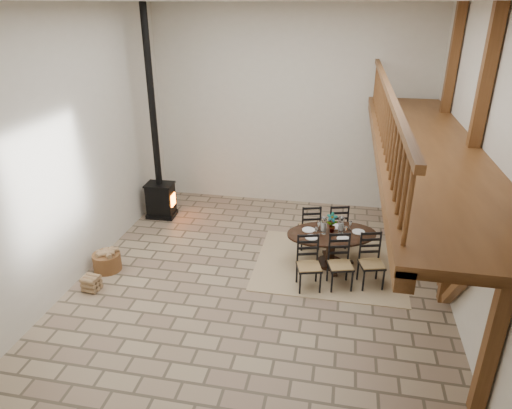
% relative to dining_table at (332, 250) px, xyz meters
% --- Properties ---
extents(ground, '(8.00, 8.00, 0.00)m').
position_rel_dining_table_xyz_m(ground, '(-1.33, -0.73, -0.41)').
color(ground, gray).
rests_on(ground, ground).
extents(room_shell, '(7.02, 8.02, 5.01)m').
position_rel_dining_table_xyz_m(room_shell, '(-0.14, -0.73, 2.61)').
color(room_shell, beige).
rests_on(room_shell, ground).
extents(rug, '(3.00, 2.50, 0.02)m').
position_rel_dining_table_xyz_m(rug, '(-0.03, 0.10, -0.40)').
color(rug, tan).
rests_on(rug, ground).
extents(dining_table, '(2.07, 2.29, 1.16)m').
position_rel_dining_table_xyz_m(dining_table, '(0.00, 0.00, 0.00)').
color(dining_table, black).
rests_on(dining_table, ground).
extents(wood_stove, '(0.70, 0.55, 5.00)m').
position_rel_dining_table_xyz_m(wood_stove, '(-4.32, 1.67, 0.71)').
color(wood_stove, black).
rests_on(wood_stove, ground).
extents(log_basket, '(0.55, 0.55, 0.46)m').
position_rel_dining_table_xyz_m(log_basket, '(-4.44, -0.94, -0.21)').
color(log_basket, brown).
rests_on(log_basket, ground).
extents(log_stack, '(0.32, 0.33, 0.30)m').
position_rel_dining_table_xyz_m(log_stack, '(-4.38, -1.67, -0.26)').
color(log_stack, '#997E56').
rests_on(log_stack, ground).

